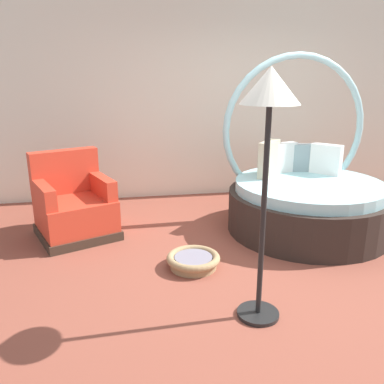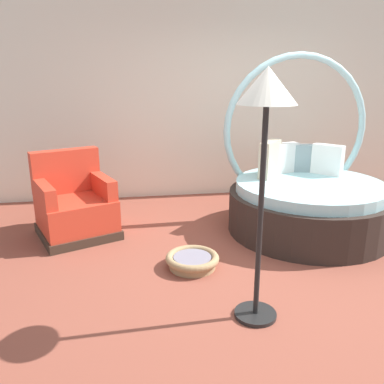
{
  "view_description": "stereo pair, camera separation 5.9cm",
  "coord_description": "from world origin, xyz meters",
  "views": [
    {
      "loc": [
        -1.29,
        -3.21,
        1.77
      ],
      "look_at": [
        -0.6,
        0.8,
        0.55
      ],
      "focal_mm": 36.98,
      "sensor_mm": 36.0,
      "label": 1
    },
    {
      "loc": [
        -1.23,
        -3.22,
        1.77
      ],
      "look_at": [
        -0.6,
        0.8,
        0.55
      ],
      "focal_mm": 36.98,
      "sensor_mm": 36.0,
      "label": 2
    }
  ],
  "objects": [
    {
      "name": "pet_basket",
      "position": [
        -0.7,
        0.14,
        0.07
      ],
      "size": [
        0.51,
        0.51,
        0.13
      ],
      "color": "#9E7F56",
      "rests_on": "ground_plane"
    },
    {
      "name": "ground_plane",
      "position": [
        0.0,
        0.0,
        -0.01
      ],
      "size": [
        8.0,
        8.0,
        0.02
      ],
      "primitive_type": "cube",
      "color": "brown"
    },
    {
      "name": "floor_lamp",
      "position": [
        -0.35,
        -0.71,
        1.53
      ],
      "size": [
        0.4,
        0.4,
        1.82
      ],
      "color": "black",
      "rests_on": "ground_plane"
    },
    {
      "name": "red_armchair",
      "position": [
        -1.89,
        1.16,
        0.33
      ],
      "size": [
        1.04,
        1.04,
        0.94
      ],
      "color": "#38281E",
      "rests_on": "ground_plane"
    },
    {
      "name": "back_wall",
      "position": [
        0.0,
        2.56,
        1.4
      ],
      "size": [
        8.0,
        0.12,
        2.81
      ],
      "primitive_type": "cube",
      "color": "silver",
      "rests_on": "ground_plane"
    },
    {
      "name": "round_daybed",
      "position": [
        0.77,
        0.92,
        0.4
      ],
      "size": [
        1.83,
        1.83,
        2.02
      ],
      "color": "#2D231E",
      "rests_on": "ground_plane"
    }
  ]
}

